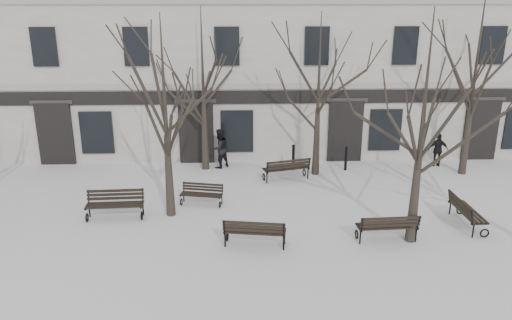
{
  "coord_description": "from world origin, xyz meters",
  "views": [
    {
      "loc": [
        -1.55,
        -14.65,
        7.46
      ],
      "look_at": [
        -0.9,
        3.0,
        1.69
      ],
      "focal_mm": 35.0,
      "sensor_mm": 36.0,
      "label": 1
    }
  ],
  "objects_px": {
    "tree_1": "(164,94)",
    "bench_5": "(466,211)",
    "bench_0": "(115,203)",
    "bench_3": "(202,193)",
    "bench_1": "(255,231)",
    "bench_4": "(287,168)",
    "bench_2": "(388,226)",
    "tree_2": "(425,102)"
  },
  "relations": [
    {
      "from": "bench_2",
      "to": "bench_3",
      "type": "xyz_separation_m",
      "value": [
        -6.13,
        3.24,
        -0.09
      ]
    },
    {
      "from": "bench_2",
      "to": "bench_5",
      "type": "xyz_separation_m",
      "value": [
        3.0,
        1.06,
        0.01
      ]
    },
    {
      "from": "bench_3",
      "to": "bench_5",
      "type": "xyz_separation_m",
      "value": [
        9.12,
        -2.18,
        0.1
      ]
    },
    {
      "from": "bench_5",
      "to": "bench_2",
      "type": "bearing_deg",
      "value": 109.62
    },
    {
      "from": "bench_1",
      "to": "bench_4",
      "type": "relative_size",
      "value": 0.97
    },
    {
      "from": "bench_2",
      "to": "bench_3",
      "type": "relative_size",
      "value": 1.18
    },
    {
      "from": "bench_1",
      "to": "bench_4",
      "type": "height_order",
      "value": "bench_4"
    },
    {
      "from": "bench_0",
      "to": "bench_5",
      "type": "bearing_deg",
      "value": -7.76
    },
    {
      "from": "bench_2",
      "to": "bench_4",
      "type": "relative_size",
      "value": 0.94
    },
    {
      "from": "bench_1",
      "to": "bench_3",
      "type": "xyz_separation_m",
      "value": [
        -1.88,
        3.45,
        -0.1
      ]
    },
    {
      "from": "tree_2",
      "to": "bench_4",
      "type": "bearing_deg",
      "value": 121.09
    },
    {
      "from": "bench_4",
      "to": "bench_5",
      "type": "height_order",
      "value": "bench_4"
    },
    {
      "from": "tree_1",
      "to": "bench_4",
      "type": "xyz_separation_m",
      "value": [
        4.5,
        3.42,
        -3.85
      ]
    },
    {
      "from": "bench_1",
      "to": "bench_5",
      "type": "xyz_separation_m",
      "value": [
        7.25,
        1.27,
        0.0
      ]
    },
    {
      "from": "bench_5",
      "to": "tree_2",
      "type": "bearing_deg",
      "value": 115.3
    },
    {
      "from": "bench_0",
      "to": "bench_5",
      "type": "distance_m",
      "value": 12.15
    },
    {
      "from": "tree_2",
      "to": "bench_2",
      "type": "height_order",
      "value": "tree_2"
    },
    {
      "from": "bench_0",
      "to": "bench_1",
      "type": "distance_m",
      "value": 5.39
    },
    {
      "from": "bench_0",
      "to": "bench_2",
      "type": "distance_m",
      "value": 9.35
    },
    {
      "from": "tree_1",
      "to": "bench_5",
      "type": "bearing_deg",
      "value": -7.06
    },
    {
      "from": "tree_2",
      "to": "bench_0",
      "type": "bearing_deg",
      "value": 167.85
    },
    {
      "from": "bench_0",
      "to": "bench_2",
      "type": "relative_size",
      "value": 1.03
    },
    {
      "from": "bench_1",
      "to": "bench_3",
      "type": "height_order",
      "value": "bench_1"
    },
    {
      "from": "tree_2",
      "to": "bench_5",
      "type": "distance_m",
      "value": 4.68
    },
    {
      "from": "bench_3",
      "to": "tree_2",
      "type": "bearing_deg",
      "value": -13.0
    },
    {
      "from": "tree_2",
      "to": "bench_2",
      "type": "bearing_deg",
      "value": -178.82
    },
    {
      "from": "tree_1",
      "to": "bench_5",
      "type": "xyz_separation_m",
      "value": [
        10.18,
        -1.26,
        -3.86
      ]
    },
    {
      "from": "bench_1",
      "to": "bench_2",
      "type": "bearing_deg",
      "value": -168.4
    },
    {
      "from": "tree_1",
      "to": "tree_2",
      "type": "relative_size",
      "value": 0.97
    },
    {
      "from": "bench_1",
      "to": "bench_2",
      "type": "height_order",
      "value": "bench_1"
    },
    {
      "from": "tree_1",
      "to": "tree_2",
      "type": "bearing_deg",
      "value": -16.18
    },
    {
      "from": "tree_2",
      "to": "bench_5",
      "type": "xyz_separation_m",
      "value": [
        2.23,
        1.05,
        -3.99
      ]
    },
    {
      "from": "tree_2",
      "to": "bench_4",
      "type": "height_order",
      "value": "tree_2"
    },
    {
      "from": "bench_0",
      "to": "bench_3",
      "type": "distance_m",
      "value": 3.18
    },
    {
      "from": "tree_1",
      "to": "bench_0",
      "type": "bearing_deg",
      "value": -174.67
    },
    {
      "from": "bench_3",
      "to": "bench_4",
      "type": "height_order",
      "value": "bench_4"
    },
    {
      "from": "bench_2",
      "to": "bench_1",
      "type": "bearing_deg",
      "value": -0.18
    },
    {
      "from": "tree_1",
      "to": "tree_2",
      "type": "xyz_separation_m",
      "value": [
        7.95,
        -2.31,
        0.13
      ]
    },
    {
      "from": "tree_1",
      "to": "bench_0",
      "type": "distance_m",
      "value": 4.31
    },
    {
      "from": "tree_1",
      "to": "bench_2",
      "type": "bearing_deg",
      "value": -17.93
    },
    {
      "from": "tree_2",
      "to": "bench_3",
      "type": "bearing_deg",
      "value": 154.93
    },
    {
      "from": "bench_2",
      "to": "bench_3",
      "type": "height_order",
      "value": "bench_2"
    }
  ]
}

